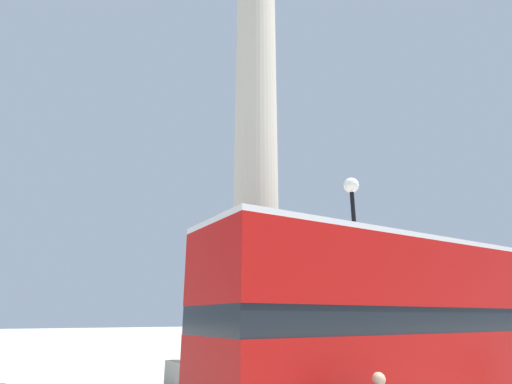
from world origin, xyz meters
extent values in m
cube|color=#BCB29E|center=(0.00, 0.00, 0.46)|extent=(4.92, 4.92, 0.91)
cube|color=#BCB29E|center=(0.00, 0.00, 1.37)|extent=(3.54, 3.54, 0.91)
cube|color=#BCB29E|center=(0.00, 0.00, 2.28)|extent=(2.16, 2.16, 0.91)
cylinder|color=#BCB29E|center=(0.00, 0.00, 13.63)|extent=(1.80, 1.80, 21.79)
cube|color=#A80F0C|center=(0.61, -6.27, 1.30)|extent=(11.46, 2.86, 1.60)
cube|color=black|center=(0.61, -6.27, 2.37)|extent=(11.46, 2.81, 0.55)
cube|color=#A80F0C|center=(0.61, -6.27, 3.41)|extent=(11.46, 2.86, 1.52)
cube|color=silver|center=(0.61, -6.27, 4.23)|extent=(11.46, 2.86, 0.12)
cylinder|color=black|center=(4.63, -5.19, 0.50)|extent=(1.01, 0.33, 1.00)
cube|color=#BCB29E|center=(9.68, 5.47, 1.56)|extent=(4.06, 3.75, 3.11)
ellipsoid|color=brown|center=(9.68, 5.47, 4.71)|extent=(2.46, 2.03, 0.98)
cone|color=brown|center=(10.61, 6.05, 5.15)|extent=(1.09, 0.95, 1.03)
cylinder|color=brown|center=(9.68, 5.47, 5.65)|extent=(0.36, 0.36, 0.90)
sphere|color=brown|center=(9.68, 5.47, 6.24)|extent=(0.28, 0.28, 0.28)
cylinder|color=brown|center=(10.16, 6.08, 3.66)|extent=(0.20, 0.20, 1.11)
cylinder|color=brown|center=(10.44, 5.63, 3.66)|extent=(0.20, 0.20, 1.11)
cylinder|color=brown|center=(8.92, 5.32, 3.66)|extent=(0.20, 0.20, 1.11)
cylinder|color=brown|center=(9.20, 4.86, 3.66)|extent=(0.20, 0.20, 1.11)
cylinder|color=black|center=(1.06, -4.14, 3.19)|extent=(0.14, 0.14, 6.37)
sphere|color=white|center=(1.06, -4.14, 6.63)|extent=(0.51, 0.51, 0.51)
sphere|color=tan|center=(-3.11, -8.20, 1.50)|extent=(0.21, 0.21, 0.21)
camera|label=1|loc=(-8.53, -12.87, 2.42)|focal=28.00mm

